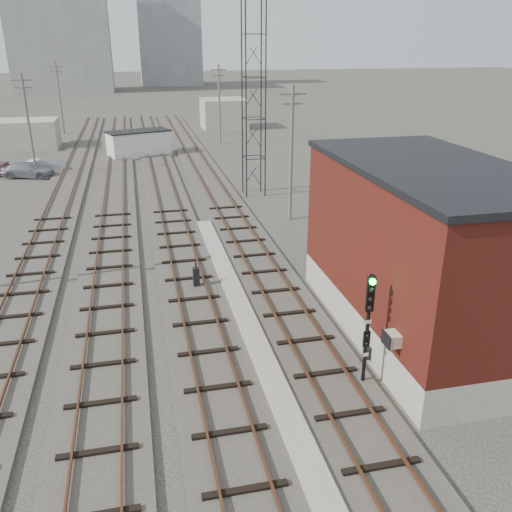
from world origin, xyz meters
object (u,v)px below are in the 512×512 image
object	(u,v)px
car_red	(2,168)
car_grey	(28,170)
site_trailer	(139,143)
signal_mast	(368,321)
switch_stand	(196,277)
car_silver	(43,166)

from	to	relation	value
car_red	car_grey	xyz separation A→B (m)	(2.45, -1.39, 0.01)
site_trailer	car_red	size ratio (longest dim) A/B	1.80
signal_mast	car_red	bearing A→B (deg)	117.09
car_red	site_trailer	bearing A→B (deg)	-71.14
signal_mast	switch_stand	distance (m)	10.81
switch_stand	car_red	world-z (taller)	switch_stand
signal_mast	car_grey	bearing A→B (deg)	114.89
switch_stand	car_silver	bearing A→B (deg)	110.32
signal_mast	car_grey	xyz separation A→B (m)	(-16.87, 36.36, -1.93)
signal_mast	car_grey	distance (m)	40.12
site_trailer	car_red	bearing A→B (deg)	-173.08
site_trailer	car_grey	bearing A→B (deg)	-162.40
signal_mast	car_silver	size ratio (longest dim) A/B	1.11
signal_mast	site_trailer	distance (m)	44.34
car_grey	switch_stand	bearing A→B (deg)	-140.37
switch_stand	car_silver	size ratio (longest dim) A/B	0.34
car_grey	car_silver	bearing A→B (deg)	-14.52
car_grey	car_red	bearing A→B (deg)	75.98
signal_mast	car_silver	world-z (taller)	signal_mast
switch_stand	site_trailer	size ratio (longest dim) A/B	0.19
site_trailer	car_red	world-z (taller)	site_trailer
switch_stand	site_trailer	xyz separation A→B (m)	(-1.91, 34.36, 0.74)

